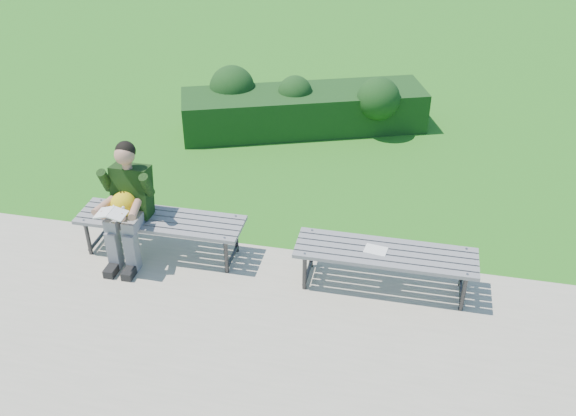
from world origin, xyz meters
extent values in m
plane|color=#306C1A|center=(0.00, 0.00, 0.00)|extent=(80.00, 80.00, 0.00)
cube|color=#A69C8A|center=(0.00, -1.75, 0.01)|extent=(30.00, 3.50, 0.02)
cube|color=#0C3A0C|center=(-0.16, 3.15, 0.30)|extent=(3.71, 2.10, 0.60)
sphere|color=#0C3A0C|center=(-1.27, 3.13, 0.57)|extent=(0.88, 0.88, 0.68)
sphere|color=#0C3A0C|center=(-0.30, 3.14, 0.57)|extent=(0.66, 0.66, 0.51)
sphere|color=#0C3A0C|center=(0.94, 3.18, 0.57)|extent=(0.81, 0.81, 0.63)
cube|color=gray|center=(-1.06, -0.55, 0.45)|extent=(1.80, 0.08, 0.04)
cube|color=gray|center=(-1.06, -0.45, 0.45)|extent=(1.80, 0.08, 0.04)
cube|color=gray|center=(-1.06, -0.34, 0.45)|extent=(1.80, 0.08, 0.04)
cube|color=gray|center=(-1.06, -0.24, 0.45)|extent=(1.80, 0.08, 0.04)
cube|color=gray|center=(-1.06, -0.14, 0.45)|extent=(1.80, 0.09, 0.04)
cylinder|color=#2D2D30|center=(-1.84, -0.53, 0.23)|extent=(0.04, 0.04, 0.41)
cylinder|color=#2D2D30|center=(-1.84, -0.15, 0.23)|extent=(0.04, 0.04, 0.41)
cylinder|color=#2D2D30|center=(-1.84, -0.34, 0.41)|extent=(0.04, 0.42, 0.04)
cylinder|color=#2D2D30|center=(-1.84, -0.34, 0.08)|extent=(0.04, 0.42, 0.04)
cylinder|color=gray|center=(-1.84, -0.55, 0.47)|extent=(0.02, 0.02, 0.01)
cylinder|color=gray|center=(-1.84, -0.14, 0.47)|extent=(0.02, 0.02, 0.01)
cylinder|color=#2D2D30|center=(-0.28, -0.53, 0.23)|extent=(0.04, 0.04, 0.41)
cylinder|color=#2D2D30|center=(-0.28, -0.15, 0.23)|extent=(0.04, 0.04, 0.41)
cylinder|color=#2D2D30|center=(-0.28, -0.34, 0.41)|extent=(0.04, 0.42, 0.04)
cylinder|color=#2D2D30|center=(-0.28, -0.34, 0.08)|extent=(0.04, 0.42, 0.04)
cylinder|color=gray|center=(-0.28, -0.55, 0.47)|extent=(0.02, 0.02, 0.01)
cylinder|color=gray|center=(-0.28, -0.14, 0.47)|extent=(0.02, 0.02, 0.01)
cube|color=gray|center=(1.35, -0.65, 0.45)|extent=(1.80, 0.08, 0.04)
cube|color=gray|center=(1.35, -0.54, 0.45)|extent=(1.80, 0.08, 0.04)
cube|color=gray|center=(1.35, -0.44, 0.45)|extent=(1.80, 0.08, 0.04)
cube|color=gray|center=(1.35, -0.33, 0.45)|extent=(1.80, 0.08, 0.04)
cube|color=gray|center=(1.35, -0.23, 0.45)|extent=(1.80, 0.08, 0.04)
cylinder|color=#2D2D30|center=(0.57, -0.63, 0.23)|extent=(0.04, 0.04, 0.41)
cylinder|color=#2D2D30|center=(0.57, -0.25, 0.23)|extent=(0.04, 0.04, 0.41)
cylinder|color=#2D2D30|center=(0.57, -0.44, 0.41)|extent=(0.04, 0.42, 0.04)
cylinder|color=#2D2D30|center=(0.57, -0.44, 0.08)|extent=(0.04, 0.42, 0.04)
cylinder|color=gray|center=(0.57, -0.65, 0.47)|extent=(0.02, 0.02, 0.01)
cylinder|color=gray|center=(0.57, -0.23, 0.47)|extent=(0.02, 0.02, 0.01)
cylinder|color=#2D2D30|center=(2.13, -0.63, 0.23)|extent=(0.04, 0.04, 0.41)
cylinder|color=#2D2D30|center=(2.13, -0.25, 0.23)|extent=(0.04, 0.04, 0.41)
cylinder|color=#2D2D30|center=(2.13, -0.44, 0.41)|extent=(0.04, 0.42, 0.04)
cylinder|color=#2D2D30|center=(2.13, -0.44, 0.08)|extent=(0.04, 0.42, 0.04)
cylinder|color=gray|center=(2.13, -0.65, 0.47)|extent=(0.02, 0.02, 0.01)
cylinder|color=gray|center=(2.13, -0.23, 0.47)|extent=(0.02, 0.02, 0.01)
cube|color=slate|center=(-1.46, -0.50, 0.54)|extent=(0.14, 0.42, 0.13)
cube|color=slate|center=(-1.26, -0.50, 0.54)|extent=(0.14, 0.42, 0.13)
cube|color=slate|center=(-1.46, -0.68, 0.24)|extent=(0.12, 0.13, 0.45)
cube|color=slate|center=(-1.26, -0.68, 0.24)|extent=(0.12, 0.13, 0.45)
cube|color=black|center=(-1.46, -0.78, 0.07)|extent=(0.11, 0.26, 0.09)
cube|color=black|center=(-1.26, -0.78, 0.07)|extent=(0.11, 0.26, 0.09)
cube|color=black|center=(-1.36, -0.30, 0.75)|extent=(0.40, 0.30, 0.59)
cylinder|color=#AF7960|center=(-1.36, -0.32, 1.07)|extent=(0.10, 0.10, 0.08)
sphere|color=#AF7960|center=(-1.36, -0.34, 1.20)|extent=(0.21, 0.21, 0.21)
sphere|color=black|center=(-1.36, -0.31, 1.23)|extent=(0.21, 0.21, 0.21)
cylinder|color=black|center=(-1.59, -0.40, 0.91)|extent=(0.10, 0.21, 0.30)
cylinder|color=black|center=(-1.13, -0.40, 0.91)|extent=(0.10, 0.21, 0.30)
cylinder|color=#AF7960|center=(-1.53, -0.62, 0.74)|extent=(0.14, 0.31, 0.08)
cylinder|color=#AF7960|center=(-1.19, -0.62, 0.74)|extent=(0.14, 0.31, 0.08)
sphere|color=#AF7960|center=(-1.46, -0.78, 0.74)|extent=(0.09, 0.09, 0.09)
sphere|color=#AF7960|center=(-1.26, -0.78, 0.74)|extent=(0.09, 0.09, 0.09)
sphere|color=yellow|center=(-1.36, -0.52, 0.72)|extent=(0.26, 0.26, 0.26)
cone|color=#DC3D00|center=(-1.36, -0.64, 0.71)|extent=(0.08, 0.08, 0.08)
cone|color=black|center=(-1.37, -0.51, 0.85)|extent=(0.03, 0.05, 0.08)
cone|color=black|center=(-1.34, -0.50, 0.85)|extent=(0.03, 0.04, 0.07)
sphere|color=white|center=(-1.40, -0.62, 0.75)|extent=(0.05, 0.05, 0.05)
sphere|color=white|center=(-1.31, -0.62, 0.75)|extent=(0.05, 0.05, 0.05)
cube|color=white|center=(-1.43, -0.80, 0.79)|extent=(0.15, 0.20, 0.05)
cube|color=white|center=(-1.28, -0.80, 0.79)|extent=(0.15, 0.20, 0.05)
cube|color=white|center=(1.25, -0.44, 0.47)|extent=(0.24, 0.19, 0.01)
camera|label=1|loc=(1.47, -5.65, 4.23)|focal=40.00mm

